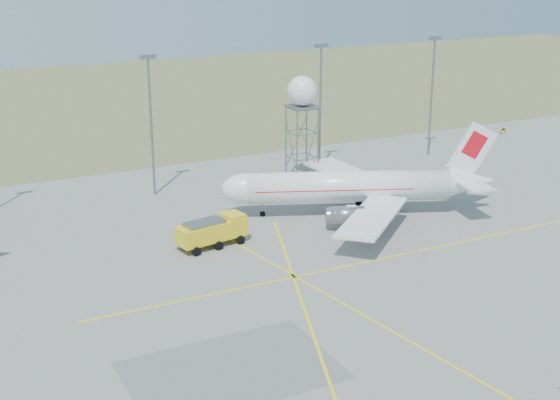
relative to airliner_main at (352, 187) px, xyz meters
name	(u,v)px	position (x,y,z in m)	size (l,w,h in m)	color
ground	(529,397)	(-11.20, -45.17, -3.90)	(400.00, 400.00, 0.00)	gray
grass_strip	(95,102)	(-11.20, 94.83, -3.88)	(400.00, 120.00, 0.03)	#5F6C3B
mast_b	(151,114)	(-21.20, 20.83, 8.17)	(2.20, 0.50, 20.50)	slate
mast_c	(320,97)	(6.80, 20.83, 8.17)	(2.20, 0.50, 20.50)	slate
mast_d	(432,86)	(28.80, 20.83, 8.17)	(2.20, 0.50, 20.50)	slate
taxi_sign_near	(475,133)	(44.40, 26.83, -3.01)	(1.60, 0.17, 1.20)	black
taxi_sign_far	(503,130)	(51.40, 26.83, -3.01)	(1.60, 0.17, 1.20)	black
airliner_main	(352,187)	(0.00, 0.00, 0.00)	(35.87, 33.55, 12.71)	white
radar_tower	(302,123)	(1.42, 17.02, 5.33)	(4.54, 4.54, 16.44)	slate
fire_truck	(213,233)	(-21.31, -2.24, -2.19)	(9.25, 4.79, 3.55)	yellow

